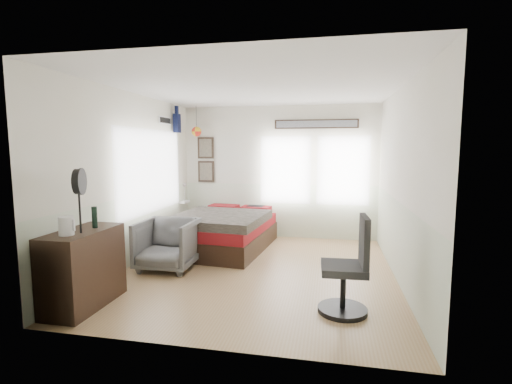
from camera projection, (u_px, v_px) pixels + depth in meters
ground_plane at (257, 271)px, 5.59m from camera, size 4.00×4.50×0.01m
room_shell at (255, 163)px, 5.60m from camera, size 4.02×4.52×2.71m
wall_decor at (222, 135)px, 7.47m from camera, size 3.55×1.32×1.44m
bed at (224, 231)px, 6.80m from camera, size 1.68×2.24×0.67m
dresser at (84, 268)px, 4.30m from camera, size 0.48×1.00×0.90m
armchair at (168, 244)px, 5.64m from camera, size 0.83×0.85×0.76m
nightstand at (255, 227)px, 7.56m from camera, size 0.53×0.45×0.49m
task_chair at (349, 274)px, 4.11m from camera, size 0.55×0.55×1.10m
kettle at (66, 226)px, 4.00m from camera, size 0.18×0.16×0.21m
bottle at (95, 217)px, 4.38m from camera, size 0.06×0.06×0.25m
stand_fan at (79, 183)px, 4.05m from camera, size 0.16×0.29×0.72m
black_bag at (255, 210)px, 7.52m from camera, size 0.35×0.25×0.20m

